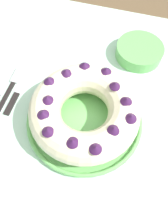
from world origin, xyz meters
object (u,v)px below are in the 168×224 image
serving_dish (84,121)px  cake_knife (17,94)px  bundt_cake (84,112)px  fork (10,90)px  side_bowl (139,51)px

serving_dish → cake_knife: bearing=171.7°
serving_dish → bundt_cake: 0.05m
fork → cake_knife: bearing=-19.4°
serving_dish → side_bowl: bearing=69.9°
cake_knife → bundt_cake: bearing=-13.5°
side_bowl → serving_dish: bearing=-110.1°
serving_dish → side_bowl: (0.11, 0.30, 0.01)m
bundt_cake → side_bowl: 0.32m
serving_dish → side_bowl: size_ratio=2.11×
serving_dish → side_bowl: 0.32m
serving_dish → cake_knife: (-0.23, 0.03, -0.01)m
bundt_cake → cake_knife: size_ratio=1.70×
serving_dish → bundt_cake: bearing=84.3°
fork → cake_knife: 0.03m
fork → bundt_cake: bearing=-10.9°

